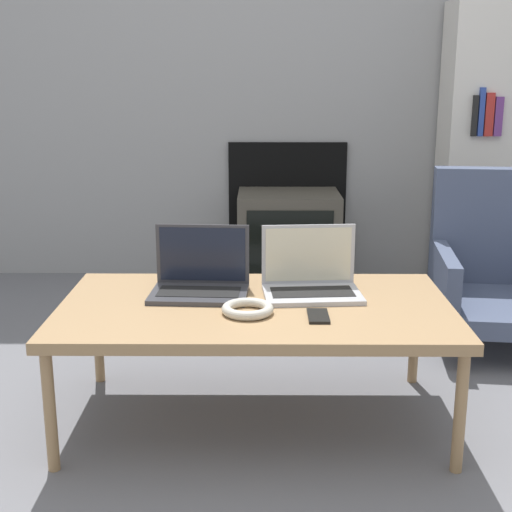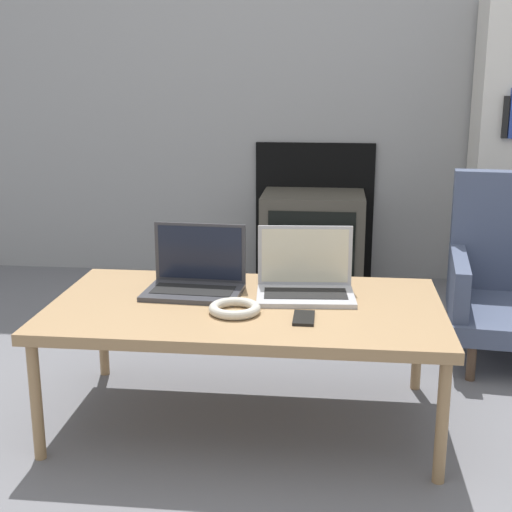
{
  "view_description": "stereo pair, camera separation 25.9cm",
  "coord_description": "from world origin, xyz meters",
  "px_view_note": "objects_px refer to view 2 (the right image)",
  "views": [
    {
      "loc": [
        0.02,
        -1.87,
        1.15
      ],
      "look_at": [
        0.0,
        0.65,
        0.5
      ],
      "focal_mm": 50.0,
      "sensor_mm": 36.0,
      "label": 1
    },
    {
      "loc": [
        0.27,
        -1.85,
        1.15
      ],
      "look_at": [
        0.0,
        0.65,
        0.5
      ],
      "focal_mm": 50.0,
      "sensor_mm": 36.0,
      "label": 2
    }
  ],
  "objects_px": {
    "laptop_left": "(196,277)",
    "headphones": "(235,308)",
    "tv": "(313,241)",
    "laptop_right": "(305,281)",
    "phone": "(304,318)"
  },
  "relations": [
    {
      "from": "headphones",
      "to": "tv",
      "type": "height_order",
      "value": "tv"
    },
    {
      "from": "headphones",
      "to": "tv",
      "type": "xyz_separation_m",
      "value": [
        0.19,
        1.68,
        -0.17
      ]
    },
    {
      "from": "laptop_left",
      "to": "headphones",
      "type": "bearing_deg",
      "value": -49.34
    },
    {
      "from": "laptop_left",
      "to": "phone",
      "type": "height_order",
      "value": "laptop_left"
    },
    {
      "from": "headphones",
      "to": "phone",
      "type": "distance_m",
      "value": 0.22
    },
    {
      "from": "laptop_right",
      "to": "tv",
      "type": "xyz_separation_m",
      "value": [
        -0.02,
        1.46,
        -0.21
      ]
    },
    {
      "from": "phone",
      "to": "tv",
      "type": "bearing_deg",
      "value": 90.88
    },
    {
      "from": "headphones",
      "to": "laptop_right",
      "type": "bearing_deg",
      "value": 45.4
    },
    {
      "from": "tv",
      "to": "laptop_right",
      "type": "bearing_deg",
      "value": -89.25
    },
    {
      "from": "laptop_left",
      "to": "laptop_right",
      "type": "distance_m",
      "value": 0.38
    },
    {
      "from": "headphones",
      "to": "tv",
      "type": "bearing_deg",
      "value": 83.47
    },
    {
      "from": "tv",
      "to": "headphones",
      "type": "bearing_deg",
      "value": -96.53
    },
    {
      "from": "laptop_right",
      "to": "phone",
      "type": "height_order",
      "value": "laptop_right"
    },
    {
      "from": "laptop_left",
      "to": "headphones",
      "type": "relative_size",
      "value": 2.05
    },
    {
      "from": "laptop_right",
      "to": "headphones",
      "type": "bearing_deg",
      "value": -139.02
    }
  ]
}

